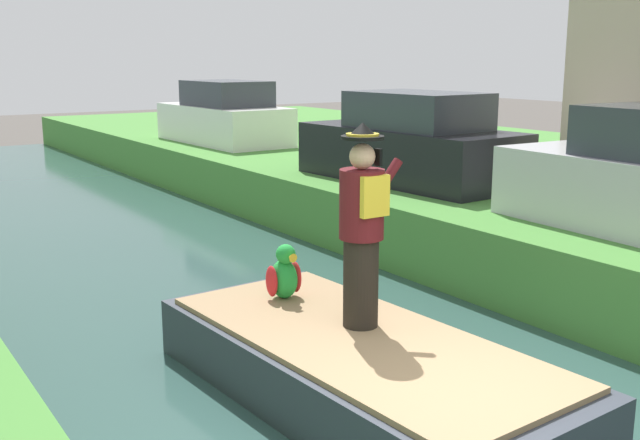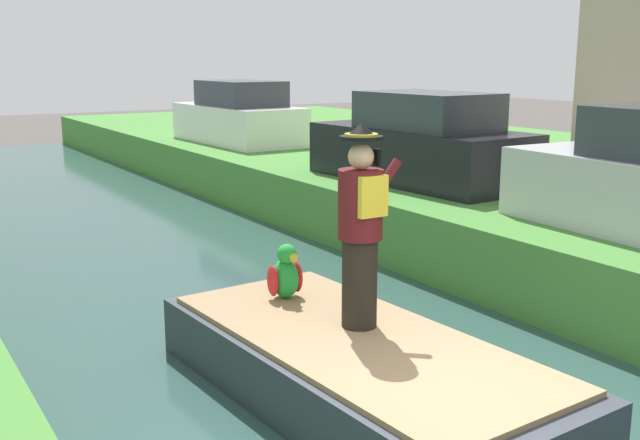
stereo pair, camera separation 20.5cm
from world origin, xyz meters
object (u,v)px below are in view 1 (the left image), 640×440
person_pirate (362,227)px  parked_car_dark (410,144)px  boat (359,369)px  parrot_plush (284,275)px  parked_car_white (224,117)px

person_pirate → parked_car_dark: bearing=46.1°
boat → parked_car_dark: (4.52, 4.71, 1.27)m
boat → parrot_plush: bearing=90.1°
parrot_plush → person_pirate: bearing=-80.7°
boat → parked_car_dark: bearing=46.2°
person_pirate → parrot_plush: size_ratio=3.25×
boat → parked_car_white: 12.62m
parked_car_dark → parked_car_white: 7.00m
person_pirate → parked_car_white: person_pirate is taller
boat → parked_car_dark: 6.65m
parrot_plush → parked_car_white: (4.52, 10.43, 0.72)m
parked_car_dark → parked_car_white: (0.00, 7.00, 0.00)m
boat → parrot_plush: 1.40m
boat → person_pirate: person_pirate is taller
person_pirate → parked_car_white: (4.35, 11.50, 0.04)m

